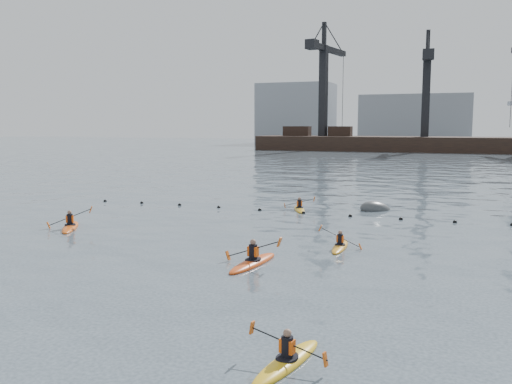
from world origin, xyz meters
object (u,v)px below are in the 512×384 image
Objects in this scene: kayaker_3 at (340,246)px; kayaker_5 at (299,209)px; kayaker_0 at (253,262)px; mooring_buoy at (376,210)px; kayaker_2 at (70,226)px; kayaker_1 at (287,360)px.

kayaker_3 is 11.09m from kayaker_5.
kayaker_0 reaches higher than kayaker_3.
kayaker_0 is at bearing -99.14° from mooring_buoy.
kayaker_2 is at bearing 179.02° from kayaker_3.
kayaker_2 is at bearing -140.00° from mooring_buoy.
kayaker_5 reaches higher than mooring_buoy.
kayaker_5 reaches higher than kayaker_1.
kayaker_2 is 1.15× the size of kayaker_3.
mooring_buoy is (14.57, 12.23, -0.11)m from kayaker_2.
kayaker_0 is 1.11× the size of kayaker_2.
mooring_buoy is (-0.10, 11.78, -0.09)m from kayaker_3.
kayaker_1 is at bearing -86.59° from mooring_buoy.
kayaker_1 is 19.97m from kayaker_2.
kayaker_3 reaches higher than kayaker_1.
kayaker_2 is at bearing 154.58° from kayaker_1.
kayaker_1 is at bearing -57.14° from kayaker_0.
kayaker_0 reaches higher than kayaker_1.
kayaker_2 is 19.02m from mooring_buoy.
kayaker_3 is at bearing -86.21° from kayaker_5.
kayaker_3 is (-1.34, 12.38, -0.01)m from kayaker_1.
kayaker_5 is (-6.13, 22.38, -0.00)m from kayaker_1.
kayaker_2 is 1.48× the size of mooring_buoy.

